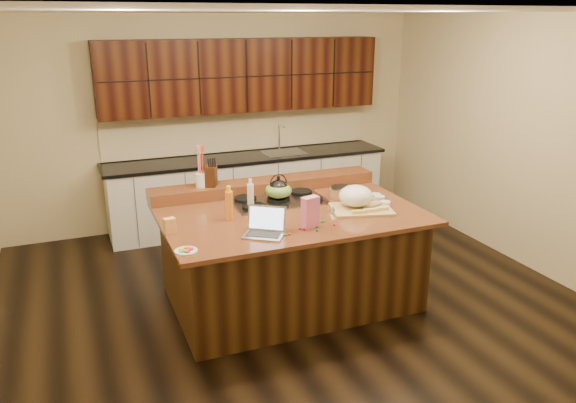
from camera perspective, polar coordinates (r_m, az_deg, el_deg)
name	(u,v)px	position (r m, az deg, el deg)	size (l,w,h in m)	color
room	(290,167)	(5.13, 0.21, 3.55)	(5.52, 5.02, 2.72)	black
island	(290,256)	(5.43, 0.20, -5.54)	(2.40, 1.60, 0.92)	black
back_ledge	(265,185)	(5.86, -2.38, 1.66)	(2.40, 0.30, 0.12)	black
cooktop	(278,200)	(5.52, -0.97, 0.12)	(0.92, 0.52, 0.05)	gray
back_counter	(247,152)	(7.35, -4.20, 5.07)	(3.70, 0.66, 2.40)	silver
kettle	(278,189)	(5.48, -0.98, 1.30)	(0.20, 0.20, 0.18)	black
green_bowl	(278,190)	(5.49, -0.98, 1.13)	(0.26, 0.26, 0.15)	olive
laptop	(265,227)	(4.69, -2.35, -2.64)	(0.41, 0.39, 0.23)	#B7B7BC
oil_bottle	(229,206)	(5.01, -5.99, -0.44)	(0.07, 0.07, 0.27)	orange
vinegar_bottle	(251,197)	(5.28, -3.82, 0.49)	(0.06, 0.06, 0.25)	silver
wooden_tray	(357,199)	(5.33, 7.04, 0.27)	(0.64, 0.53, 0.23)	tan
ramekin_a	(376,196)	(5.70, 8.89, 0.57)	(0.10, 0.10, 0.04)	white
ramekin_b	(385,204)	(5.48, 9.84, -0.20)	(0.10, 0.10, 0.04)	white
ramekin_c	(380,198)	(5.63, 9.28, 0.33)	(0.10, 0.10, 0.04)	white
strainer_bowl	(341,193)	(5.68, 5.44, 0.89)	(0.24, 0.24, 0.09)	#996B3F
kitchen_timer	(333,210)	(5.20, 4.58, -0.85)	(0.08, 0.08, 0.07)	silver
pink_bag	(310,212)	(4.81, 2.27, -1.11)	(0.15, 0.08, 0.28)	pink
candy_plate	(186,251)	(4.44, -10.32, -4.96)	(0.18, 0.18, 0.01)	white
package_box	(170,226)	(4.81, -11.93, -2.43)	(0.10, 0.07, 0.13)	#EFA054
utensil_crock	(201,180)	(5.65, -8.78, 2.18)	(0.12, 0.12, 0.14)	white
knife_block	(211,176)	(5.66, -7.82, 2.62)	(0.10, 0.17, 0.21)	black
gumdrop_0	(304,229)	(4.79, 1.64, -2.84)	(0.02, 0.02, 0.02)	red
gumdrop_1	(324,221)	(4.99, 3.66, -2.01)	(0.02, 0.02, 0.02)	#198C26
gumdrop_2	(334,225)	(4.91, 4.72, -2.37)	(0.02, 0.02, 0.02)	red
gumdrop_3	(322,221)	(4.98, 3.49, -2.04)	(0.02, 0.02, 0.02)	#198C26
gumdrop_4	(300,229)	(4.81, 1.22, -2.76)	(0.02, 0.02, 0.02)	red
gumdrop_5	(317,230)	(4.77, 2.99, -2.95)	(0.02, 0.02, 0.02)	#198C26
gumdrop_6	(315,222)	(4.96, 2.74, -2.12)	(0.02, 0.02, 0.02)	red
gumdrop_7	(286,235)	(4.67, -0.19, -3.41)	(0.02, 0.02, 0.02)	#198C26
gumdrop_8	(307,227)	(4.84, 1.96, -2.61)	(0.02, 0.02, 0.02)	red
gumdrop_9	(317,227)	(4.85, 2.95, -2.57)	(0.02, 0.02, 0.02)	#198C26
gumdrop_10	(311,224)	(4.92, 2.40, -2.25)	(0.02, 0.02, 0.02)	red
gumdrop_11	(318,225)	(4.90, 3.10, -2.37)	(0.02, 0.02, 0.02)	#198C26
gumdrop_12	(290,234)	(4.68, 0.17, -3.35)	(0.02, 0.02, 0.02)	red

